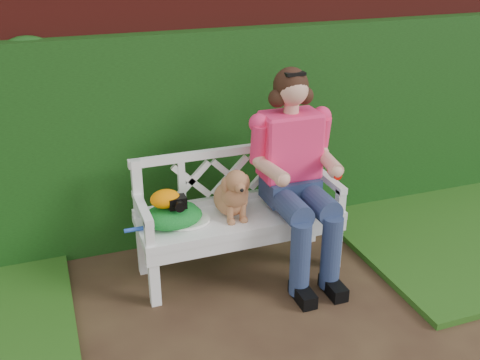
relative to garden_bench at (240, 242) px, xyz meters
name	(u,v)px	position (x,y,z in m)	size (l,w,h in m)	color
brick_wall	(187,102)	(-0.14, 0.88, 0.86)	(10.00, 0.30, 2.20)	#5F1813
ivy_hedge	(195,139)	(-0.14, 0.66, 0.61)	(10.00, 0.18, 1.70)	#1A5116
garden_bench	(240,242)	(0.00, 0.00, 0.00)	(1.58, 0.60, 0.48)	white
seated_woman	(292,170)	(0.40, -0.02, 0.54)	(0.66, 0.87, 1.55)	#FC4B7F
dog	(232,191)	(-0.06, -0.01, 0.44)	(0.26, 0.36, 0.40)	brown
tennis_racket	(183,221)	(-0.43, 0.00, 0.26)	(0.64, 0.27, 0.03)	white
green_bag	(172,216)	(-0.50, 0.00, 0.31)	(0.42, 0.33, 0.14)	#2C8B3A
camera_item	(177,202)	(-0.47, -0.02, 0.43)	(0.12, 0.09, 0.08)	black
baseball_glove	(165,199)	(-0.55, 0.00, 0.45)	(0.21, 0.15, 0.13)	orange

